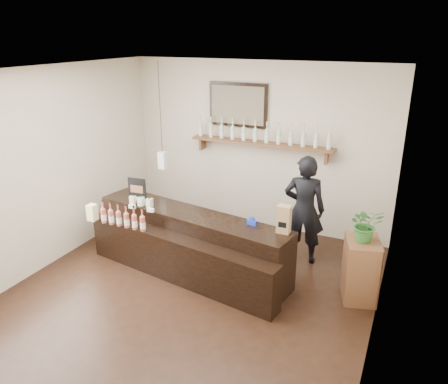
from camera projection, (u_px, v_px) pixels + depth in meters
ground at (187, 296)px, 5.63m from camera, size 5.00×5.00×0.00m
room_shell at (183, 170)px, 5.05m from camera, size 5.00×5.00×5.00m
back_wall_decor at (247, 127)px, 7.11m from camera, size 2.66×0.96×1.69m
counter at (187, 245)px, 6.12m from camera, size 3.06×1.28×0.99m
promo_sign at (137, 191)px, 6.33m from camera, size 0.28×0.05×0.39m
paper_bag at (284, 219)px, 5.41m from camera, size 0.17×0.13×0.36m
tape_dispenser at (252, 222)px, 5.68m from camera, size 0.13×0.06×0.11m
side_cabinet at (360, 269)px, 5.49m from camera, size 0.53×0.64×0.80m
potted_plant at (366, 224)px, 5.28m from camera, size 0.49×0.47×0.43m
shopkeeper at (305, 203)px, 6.22m from camera, size 0.72×0.53×1.83m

